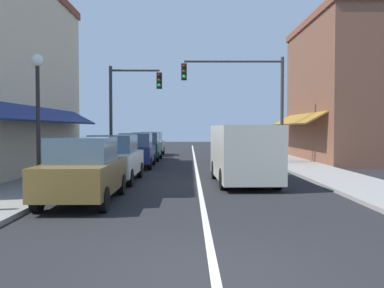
# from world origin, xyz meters

# --- Properties ---
(ground_plane) EXTENTS (80.00, 80.00, 0.00)m
(ground_plane) POSITION_xyz_m (0.00, 18.00, 0.00)
(ground_plane) COLOR black
(sidewalk_left) EXTENTS (2.60, 56.00, 0.12)m
(sidewalk_left) POSITION_xyz_m (-5.50, 18.00, 0.06)
(sidewalk_left) COLOR gray
(sidewalk_left) RESTS_ON ground
(sidewalk_right) EXTENTS (2.60, 56.00, 0.12)m
(sidewalk_right) POSITION_xyz_m (5.50, 18.00, 0.06)
(sidewalk_right) COLOR gray
(sidewalk_right) RESTS_ON ground
(lane_center_stripe) EXTENTS (0.14, 52.00, 0.01)m
(lane_center_stripe) POSITION_xyz_m (0.00, 18.00, 0.00)
(lane_center_stripe) COLOR silver
(lane_center_stripe) RESTS_ON ground
(storefront_right_block) EXTENTS (7.14, 10.20, 8.65)m
(storefront_right_block) POSITION_xyz_m (9.71, 20.00, 4.33)
(storefront_right_block) COLOR brown
(storefront_right_block) RESTS_ON ground
(parked_car_nearest_left) EXTENTS (1.80, 4.11, 1.77)m
(parked_car_nearest_left) POSITION_xyz_m (-3.20, 5.64, 0.88)
(parked_car_nearest_left) COLOR brown
(parked_car_nearest_left) RESTS_ON ground
(parked_car_second_left) EXTENTS (1.82, 4.12, 1.77)m
(parked_car_second_left) POSITION_xyz_m (-3.18, 10.09, 0.88)
(parked_car_second_left) COLOR silver
(parked_car_second_left) RESTS_ON ground
(parked_car_third_left) EXTENTS (1.84, 4.13, 1.77)m
(parked_car_third_left) POSITION_xyz_m (-3.09, 15.96, 0.88)
(parked_car_third_left) COLOR navy
(parked_car_third_left) RESTS_ON ground
(parked_car_far_left) EXTENTS (1.80, 4.11, 1.77)m
(parked_car_far_left) POSITION_xyz_m (-3.07, 20.89, 0.88)
(parked_car_far_left) COLOR #0F4C33
(parked_car_far_left) RESTS_ON ground
(parked_car_distant_left) EXTENTS (1.81, 4.11, 1.77)m
(parked_car_distant_left) POSITION_xyz_m (-3.20, 25.67, 0.88)
(parked_car_distant_left) COLOR #B7BABF
(parked_car_distant_left) RESTS_ON ground
(van_in_lane) EXTENTS (2.11, 5.23, 2.12)m
(van_in_lane) POSITION_xyz_m (1.60, 9.58, 1.15)
(van_in_lane) COLOR beige
(van_in_lane) RESTS_ON ground
(traffic_signal_mast_arm) EXTENTS (5.68, 0.50, 5.96)m
(traffic_signal_mast_arm) POSITION_xyz_m (2.87, 17.56, 4.10)
(traffic_signal_mast_arm) COLOR #333333
(traffic_signal_mast_arm) RESTS_ON ground
(traffic_signal_left_corner) EXTENTS (3.01, 0.50, 5.54)m
(traffic_signal_left_corner) POSITION_xyz_m (-3.82, 18.13, 3.65)
(traffic_signal_left_corner) COLOR #333333
(traffic_signal_left_corner) RESTS_ON ground
(street_lamp_left_near) EXTENTS (0.36, 0.36, 4.26)m
(street_lamp_left_near) POSITION_xyz_m (-4.96, 7.15, 2.92)
(street_lamp_left_near) COLOR black
(street_lamp_left_near) RESTS_ON ground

